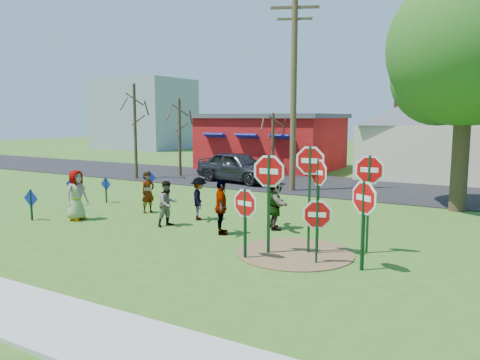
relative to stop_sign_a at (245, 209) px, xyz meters
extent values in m
plane|color=#315E1B|center=(-3.55, 2.07, -1.33)|extent=(120.00, 120.00, 0.00)
cube|color=black|center=(-3.55, 13.57, -1.31)|extent=(120.00, 7.50, 0.04)
cylinder|color=brown|center=(0.95, 1.07, -1.31)|extent=(3.20, 3.20, 0.03)
cube|color=#9A0F0F|center=(-9.05, 20.07, 0.47)|extent=(9.00, 7.00, 3.60)
cube|color=#4C4C51|center=(-9.05, 20.07, 2.42)|extent=(9.40, 7.40, 0.30)
cube|color=navy|center=(-11.55, 16.47, 1.07)|extent=(1.60, 0.78, 0.45)
cube|color=navy|center=(-9.05, 16.47, 1.07)|extent=(1.60, 0.78, 0.45)
cube|color=navy|center=(-6.55, 16.47, 1.07)|extent=(1.60, 0.78, 0.45)
cube|color=beige|center=(1.95, 20.07, 0.27)|extent=(8.00, 7.00, 3.20)
pyramid|color=#4C4C51|center=(1.95, 20.07, 4.07)|extent=(9.40, 9.40, 2.20)
cube|color=brown|center=(-0.05, 19.07, 3.27)|extent=(0.55, 0.55, 1.40)
cube|color=brown|center=(3.95, 21.07, 3.27)|extent=(0.55, 0.55, 1.40)
cube|color=#8C939E|center=(-31.55, 32.07, 2.67)|extent=(10.00, 8.00, 8.00)
cube|color=#0E3619|center=(0.00, 0.00, -0.41)|extent=(0.07, 0.08, 1.84)
cylinder|color=white|center=(0.00, 0.00, 0.14)|extent=(1.00, 0.20, 1.02)
cylinder|color=#AF0809|center=(0.00, 0.00, 0.14)|extent=(0.87, 0.18, 0.88)
cube|color=white|center=(0.00, 0.00, 0.14)|extent=(0.44, 0.09, 0.13)
cube|color=#0E3619|center=(1.25, 1.29, 0.13)|extent=(0.07, 0.08, 2.91)
cylinder|color=white|center=(1.25, 1.29, 1.20)|extent=(1.04, 0.19, 1.05)
cylinder|color=#AF0809|center=(1.25, 1.29, 1.20)|extent=(0.90, 0.17, 0.91)
cube|color=white|center=(1.25, 1.29, 1.20)|extent=(0.46, 0.08, 0.13)
cylinder|color=gold|center=(1.25, 1.29, 1.20)|extent=(1.04, 0.18, 1.05)
cube|color=#0E3619|center=(1.49, 1.30, -0.04)|extent=(0.08, 0.08, 2.58)
cylinder|color=white|center=(1.49, 1.30, 0.90)|extent=(0.82, 0.54, 0.97)
cylinder|color=#AF0809|center=(1.49, 1.30, 0.90)|extent=(0.71, 0.47, 0.84)
cube|color=white|center=(1.49, 1.30, 0.90)|extent=(0.36, 0.24, 0.12)
cube|color=#0E3619|center=(2.63, 2.09, 0.00)|extent=(0.06, 0.07, 2.67)
cylinder|color=white|center=(2.63, 2.09, 0.95)|extent=(1.06, 0.08, 1.06)
cylinder|color=#AF0809|center=(2.63, 2.09, 0.95)|extent=(0.92, 0.07, 0.92)
cube|color=white|center=(2.63, 2.09, 0.95)|extent=(0.47, 0.03, 0.13)
cylinder|color=gold|center=(2.63, 2.09, 0.95)|extent=(1.06, 0.08, 1.06)
cube|color=#0E3619|center=(1.77, 0.51, -0.51)|extent=(0.07, 0.08, 1.63)
cylinder|color=white|center=(1.77, 0.51, -0.06)|extent=(0.95, 0.35, 1.00)
cylinder|color=#AF0809|center=(1.77, 0.51, -0.06)|extent=(0.82, 0.30, 0.86)
cube|color=white|center=(1.77, 0.51, -0.06)|extent=(0.42, 0.15, 0.12)
cube|color=#0E3619|center=(2.91, 0.58, -0.24)|extent=(0.09, 0.09, 2.18)
cylinder|color=white|center=(2.91, 0.58, 0.45)|extent=(0.95, 0.61, 1.11)
cylinder|color=#AF0809|center=(2.91, 0.58, 0.45)|extent=(0.82, 0.53, 0.96)
cube|color=white|center=(2.91, 0.58, 0.45)|extent=(0.42, 0.27, 0.14)
cylinder|color=gold|center=(2.91, 0.58, 0.45)|extent=(0.95, 0.60, 1.11)
cube|color=#0E3619|center=(0.32, 0.71, 0.01)|extent=(0.07, 0.09, 2.68)
cylinder|color=white|center=(0.32, 0.71, 0.92)|extent=(1.17, 0.17, 1.18)
cylinder|color=#AF0809|center=(0.32, 0.71, 0.92)|extent=(1.01, 0.16, 1.02)
cube|color=white|center=(0.32, 0.71, 0.92)|extent=(0.51, 0.07, 0.15)
cube|color=#0E3619|center=(-8.86, 0.16, -0.77)|extent=(0.06, 0.07, 1.11)
cube|color=navy|center=(-8.86, 0.16, -0.53)|extent=(0.66, 0.08, 0.66)
cube|color=#0E3619|center=(-9.94, 2.97, -0.73)|extent=(0.07, 0.07, 1.20)
cube|color=navy|center=(-9.94, 2.97, -0.43)|extent=(0.62, 0.23, 0.65)
cube|color=#0E3619|center=(-9.15, 4.04, -0.78)|extent=(0.05, 0.06, 1.09)
cube|color=navy|center=(-9.15, 4.04, -0.51)|extent=(0.59, 0.05, 0.59)
cube|color=#0E3619|center=(-8.56, 6.17, -0.73)|extent=(0.07, 0.08, 1.20)
cube|color=navy|center=(-8.56, 6.17, -0.44)|extent=(0.64, 0.22, 0.67)
imported|color=#3B467E|center=(-7.50, 1.02, -0.42)|extent=(0.60, 0.90, 1.82)
imported|color=#2D7271|center=(-6.14, 3.29, -0.53)|extent=(0.50, 0.65, 1.59)
imported|color=#935E40|center=(-4.09, 1.92, -0.56)|extent=(0.78, 0.89, 1.54)
imported|color=#36373C|center=(-3.71, 3.23, -0.56)|extent=(1.03, 1.15, 1.55)
imported|color=#492C4F|center=(-1.89, 1.84, -0.46)|extent=(0.91, 1.08, 1.73)
imported|color=#1C4B27|center=(-0.76, 3.34, -0.46)|extent=(1.39, 1.60, 1.75)
imported|color=#323137|center=(-7.35, 12.26, -0.43)|extent=(5.36, 2.98, 1.72)
cylinder|color=#4C3823|center=(-3.46, 11.00, 3.41)|extent=(0.30, 0.30, 9.48)
cube|color=#4C3823|center=(-3.46, 11.00, 7.52)|extent=(2.18, 1.04, 0.13)
cube|color=#4C3823|center=(-3.46, 11.00, 7.00)|extent=(1.59, 0.77, 0.11)
cylinder|color=#382819|center=(4.19, 9.68, 1.19)|extent=(0.64, 0.64, 5.03)
sphere|color=#215416|center=(4.19, 9.68, 4.96)|extent=(5.94, 5.94, 5.94)
sphere|color=#215416|center=(3.16, 10.59, 3.93)|extent=(3.89, 3.89, 3.89)
cylinder|color=#382819|center=(-11.98, 13.03, 1.07)|extent=(0.18, 0.18, 4.80)
cylinder|color=#382819|center=(-6.83, 15.67, 0.63)|extent=(0.18, 0.18, 3.92)
cylinder|color=#382819|center=(-13.38, 10.57, 1.48)|extent=(0.18, 0.18, 5.61)
camera|label=1|loc=(5.80, -10.35, 2.35)|focal=35.00mm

